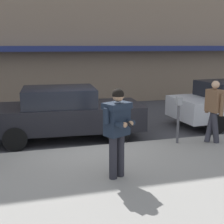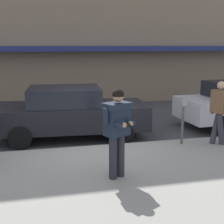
% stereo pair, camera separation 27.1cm
% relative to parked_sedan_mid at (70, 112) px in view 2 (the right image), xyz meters
% --- Properties ---
extents(ground_plane, '(80.00, 80.00, 0.00)m').
position_rel_parked_sedan_mid_xyz_m(ground_plane, '(0.55, -1.12, -0.79)').
color(ground_plane, '#3D3D42').
extents(sidewalk, '(32.00, 5.30, 0.14)m').
position_rel_parked_sedan_mid_xyz_m(sidewalk, '(1.55, -3.97, -0.72)').
color(sidewalk, gray).
rests_on(sidewalk, ground).
extents(curb_paint_line, '(28.00, 0.12, 0.01)m').
position_rel_parked_sedan_mid_xyz_m(curb_paint_line, '(1.55, -1.07, -0.79)').
color(curb_paint_line, silver).
rests_on(curb_paint_line, ground).
extents(parked_sedan_mid, '(4.61, 2.15, 1.54)m').
position_rel_parked_sedan_mid_xyz_m(parked_sedan_mid, '(0.00, 0.00, 0.00)').
color(parked_sedan_mid, black).
rests_on(parked_sedan_mid, ground).
extents(man_texting_on_phone, '(0.63, 0.65, 1.81)m').
position_rel_parked_sedan_mid_xyz_m(man_texting_on_phone, '(0.62, -3.45, 0.46)').
color(man_texting_on_phone, '#23232B').
rests_on(man_texting_on_phone, sidewalk).
extents(pedestrian_dark_coat, '(0.40, 0.58, 1.70)m').
position_rel_parked_sedan_mid_xyz_m(pedestrian_dark_coat, '(3.77, -1.93, 0.32)').
color(pedestrian_dark_coat, '#33333D').
rests_on(pedestrian_dark_coat, sidewalk).
extents(parking_meter, '(0.12, 0.18, 1.27)m').
position_rel_parked_sedan_mid_xyz_m(parking_meter, '(2.84, -1.72, 0.18)').
color(parking_meter, '#4C4C51').
rests_on(parking_meter, sidewalk).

